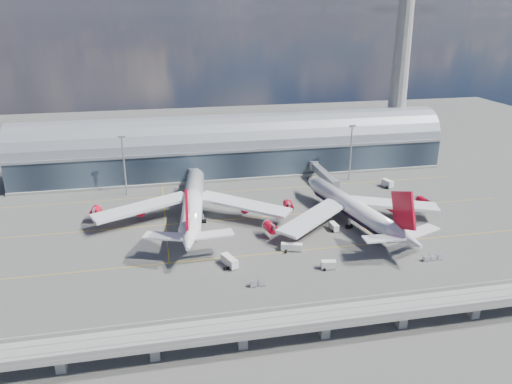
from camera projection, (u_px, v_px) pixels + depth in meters
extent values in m
plane|color=#474744|center=(271.00, 240.00, 170.61)|extent=(500.00, 500.00, 0.00)
cube|color=gold|center=(279.00, 253.00, 161.42)|extent=(200.00, 0.25, 0.01)
cube|color=gold|center=(259.00, 217.00, 188.99)|extent=(200.00, 0.25, 0.01)
cube|color=gold|center=(245.00, 191.00, 216.57)|extent=(200.00, 0.25, 0.01)
cube|color=gold|center=(165.00, 214.00, 191.51)|extent=(0.25, 80.00, 0.01)
cube|color=gold|center=(337.00, 201.00, 204.86)|extent=(0.25, 80.00, 0.01)
cube|color=#1D2530|center=(234.00, 158.00, 239.90)|extent=(200.00, 28.00, 14.00)
cylinder|color=gray|center=(234.00, 143.00, 237.49)|extent=(200.00, 28.00, 28.00)
cube|color=gray|center=(239.00, 151.00, 224.62)|extent=(200.00, 1.00, 1.20)
cube|color=gray|center=(234.00, 170.00, 242.11)|extent=(200.00, 30.00, 1.20)
cube|color=gray|center=(392.00, 151.00, 261.73)|extent=(18.00, 18.00, 8.00)
cone|color=gray|center=(400.00, 72.00, 247.61)|extent=(10.00, 10.00, 90.00)
cube|color=gray|center=(325.00, 317.00, 118.16)|extent=(220.00, 8.50, 1.20)
cube|color=gray|center=(331.00, 323.00, 114.10)|extent=(220.00, 0.40, 1.20)
cube|color=gray|center=(320.00, 304.00, 121.45)|extent=(220.00, 0.40, 1.20)
cube|color=gray|center=(328.00, 318.00, 116.55)|extent=(220.00, 0.12, 0.12)
cube|color=gray|center=(323.00, 311.00, 119.31)|extent=(220.00, 0.12, 0.12)
cube|color=gray|center=(61.00, 361.00, 107.75)|extent=(2.20, 2.20, 5.00)
cube|color=gray|center=(155.00, 349.00, 111.57)|extent=(2.20, 2.20, 5.00)
cube|color=gray|center=(242.00, 338.00, 115.38)|extent=(2.20, 2.20, 5.00)
cube|color=gray|center=(325.00, 328.00, 119.19)|extent=(2.20, 2.20, 5.00)
cube|color=gray|center=(402.00, 318.00, 123.00)|extent=(2.20, 2.20, 5.00)
cube|color=gray|center=(474.00, 309.00, 126.81)|extent=(2.20, 2.20, 5.00)
cylinder|color=gray|center=(124.00, 167.00, 207.33)|extent=(0.70, 0.70, 25.00)
cube|color=gray|center=(121.00, 137.00, 202.96)|extent=(3.00, 0.40, 1.00)
cylinder|color=gray|center=(351.00, 154.00, 226.39)|extent=(0.70, 0.70, 25.00)
cube|color=gray|center=(353.00, 126.00, 222.02)|extent=(3.00, 0.40, 1.00)
cylinder|color=white|center=(193.00, 201.00, 185.65)|extent=(14.37, 59.36, 7.11)
cone|color=white|center=(196.00, 174.00, 216.35)|extent=(8.16, 9.70, 7.11)
cone|color=white|center=(189.00, 240.00, 152.57)|extent=(8.71, 14.11, 7.11)
cube|color=#BC081E|center=(188.00, 209.00, 152.67)|extent=(2.42, 13.28, 14.71)
cube|color=white|center=(142.00, 207.00, 182.48)|extent=(36.64, 21.07, 2.87)
cube|color=white|center=(243.00, 204.00, 185.27)|extent=(34.41, 27.88, 2.87)
cylinder|color=#BC081E|center=(141.00, 210.00, 185.20)|extent=(4.22, 5.95, 3.56)
cylinder|color=#BC081E|center=(96.00, 211.00, 183.96)|extent=(4.22, 5.95, 3.56)
cylinder|color=#BC081E|center=(245.00, 207.00, 188.09)|extent=(4.22, 5.95, 3.56)
cylinder|color=#BC081E|center=(288.00, 206.00, 189.34)|extent=(4.22, 5.95, 3.56)
cylinder|color=gray|center=(196.00, 195.00, 206.89)|extent=(0.56, 0.56, 3.33)
cylinder|color=gray|center=(183.00, 219.00, 183.03)|extent=(0.67, 0.67, 3.33)
cylinder|color=gray|center=(203.00, 218.00, 183.56)|extent=(0.67, 0.67, 3.33)
cylinder|color=black|center=(184.00, 222.00, 183.39)|extent=(2.63, 1.96, 1.67)
cylinder|color=black|center=(203.00, 221.00, 183.92)|extent=(2.63, 1.96, 1.67)
cylinder|color=white|center=(352.00, 206.00, 182.29)|extent=(15.73, 52.64, 6.28)
cone|color=white|center=(313.00, 182.00, 207.87)|extent=(7.76, 9.66, 6.28)
cone|color=white|center=(407.00, 239.00, 154.53)|extent=(8.55, 13.92, 6.28)
cube|color=#BC081E|center=(403.00, 210.00, 154.52)|extent=(3.11, 12.87, 14.34)
cube|color=white|center=(313.00, 217.00, 174.68)|extent=(30.96, 27.12, 2.68)
cube|color=white|center=(393.00, 204.00, 186.73)|extent=(33.76, 18.08, 2.68)
cylinder|color=black|center=(351.00, 211.00, 182.88)|extent=(13.83, 47.18, 5.34)
cylinder|color=#BC081E|center=(309.00, 220.00, 177.01)|extent=(4.40, 5.96, 3.47)
cylinder|color=#BC081E|center=(270.00, 227.00, 171.66)|extent=(4.40, 5.96, 3.47)
cylinder|color=#BC081E|center=(391.00, 207.00, 189.50)|extent=(4.40, 5.96, 3.47)
cylinder|color=#BC081E|center=(423.00, 201.00, 194.86)|extent=(4.40, 5.96, 3.47)
cylinder|color=gray|center=(326.00, 201.00, 199.98)|extent=(0.54, 0.54, 3.25)
cylinder|color=gray|center=(349.00, 224.00, 178.93)|extent=(0.65, 0.65, 3.25)
cylinder|color=gray|center=(365.00, 221.00, 181.40)|extent=(0.65, 0.65, 3.25)
cylinder|color=black|center=(349.00, 227.00, 179.29)|extent=(2.64, 2.03, 1.62)
cylinder|color=black|center=(365.00, 224.00, 181.75)|extent=(2.64, 2.03, 1.62)
cube|color=gray|center=(196.00, 181.00, 212.64)|extent=(3.00, 24.00, 3.00)
cube|color=gray|center=(198.00, 190.00, 201.61)|extent=(3.60, 3.60, 3.40)
cylinder|color=gray|center=(193.00, 173.00, 223.67)|extent=(4.40, 4.40, 4.00)
cylinder|color=gray|center=(199.00, 199.00, 202.81)|extent=(0.50, 0.50, 3.40)
cylinder|color=black|center=(199.00, 202.00, 203.28)|extent=(1.40, 0.80, 0.80)
cube|color=gray|center=(323.00, 174.00, 221.57)|extent=(3.00, 28.00, 3.00)
cube|color=gray|center=(334.00, 184.00, 208.70)|extent=(3.60, 3.60, 3.40)
cylinder|color=gray|center=(314.00, 165.00, 234.44)|extent=(4.40, 4.40, 4.00)
cylinder|color=gray|center=(334.00, 192.00, 209.91)|extent=(0.50, 0.50, 3.40)
cylinder|color=black|center=(334.00, 195.00, 210.37)|extent=(1.40, 0.80, 0.80)
cube|color=silver|center=(229.00, 261.00, 152.67)|extent=(4.75, 7.59, 2.68)
cylinder|color=black|center=(231.00, 261.00, 155.22)|extent=(2.74, 1.77, 0.93)
cylinder|color=black|center=(228.00, 268.00, 150.94)|extent=(2.74, 1.77, 0.93)
cube|color=silver|center=(329.00, 264.00, 150.95)|extent=(4.79, 2.81, 2.34)
cylinder|color=black|center=(333.00, 267.00, 151.80)|extent=(1.18, 2.35, 0.81)
cylinder|color=black|center=(324.00, 268.00, 150.81)|extent=(1.18, 2.35, 0.81)
cube|color=silver|center=(292.00, 247.00, 162.26)|extent=(7.24, 4.15, 2.26)
cylinder|color=black|center=(297.00, 248.00, 163.67)|extent=(1.45, 2.31, 0.78)
cylinder|color=black|center=(286.00, 251.00, 161.54)|extent=(1.45, 2.31, 0.78)
cube|color=silver|center=(334.00, 226.00, 177.63)|extent=(2.31, 5.26, 2.23)
cylinder|color=black|center=(332.00, 227.00, 179.50)|extent=(2.19, 0.91, 0.77)
cylinder|color=black|center=(335.00, 231.00, 176.44)|extent=(2.19, 0.91, 0.77)
cube|color=silver|center=(387.00, 183.00, 220.56)|extent=(3.88, 5.99, 2.87)
cylinder|color=black|center=(386.00, 185.00, 222.65)|extent=(2.92, 1.67, 0.99)
cylinder|color=black|center=(388.00, 187.00, 219.34)|extent=(2.92, 1.67, 0.99)
cube|color=silver|center=(178.00, 199.00, 203.74)|extent=(5.44, 4.24, 2.23)
cylinder|color=black|center=(182.00, 200.00, 205.09)|extent=(1.72, 2.24, 0.77)
cylinder|color=black|center=(175.00, 202.00, 203.06)|extent=(1.72, 2.24, 0.77)
cube|color=gray|center=(254.00, 286.00, 141.63)|extent=(2.25, 1.52, 0.28)
cube|color=silver|center=(254.00, 283.00, 141.38)|extent=(1.88, 1.42, 1.39)
cube|color=gray|center=(262.00, 285.00, 142.13)|extent=(2.25, 1.52, 0.28)
cube|color=silver|center=(262.00, 282.00, 141.88)|extent=(1.88, 1.42, 1.39)
cube|color=gray|center=(426.00, 260.00, 156.03)|extent=(2.14, 1.43, 0.27)
cube|color=silver|center=(426.00, 258.00, 155.79)|extent=(1.78, 1.34, 1.33)
cube|color=gray|center=(433.00, 260.00, 156.49)|extent=(2.14, 1.43, 0.27)
cube|color=silver|center=(433.00, 258.00, 156.24)|extent=(1.78, 1.34, 1.33)
cube|color=gray|center=(439.00, 259.00, 156.94)|extent=(2.14, 1.43, 0.27)
cube|color=silver|center=(440.00, 257.00, 156.70)|extent=(1.78, 1.34, 1.33)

